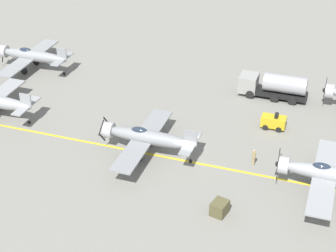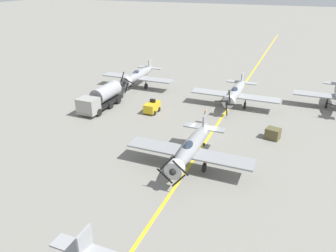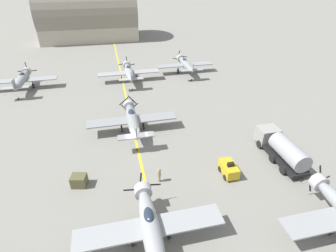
{
  "view_description": "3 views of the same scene",
  "coord_description": "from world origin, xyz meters",
  "px_view_note": "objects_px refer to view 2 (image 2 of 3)",
  "views": [
    {
      "loc": [
        -43.6,
        -12.75,
        31.36
      ],
      "look_at": [
        1.28,
        2.6,
        2.85
      ],
      "focal_mm": 60.0,
      "sensor_mm": 36.0,
      "label": 1
    },
    {
      "loc": [
        -8.44,
        29.98,
        16.55
      ],
      "look_at": [
        2.54,
        3.5,
        3.44
      ],
      "focal_mm": 35.0,
      "sensor_mm": 36.0,
      "label": 2
    },
    {
      "loc": [
        -2.29,
        -26.5,
        19.42
      ],
      "look_at": [
        3.88,
        0.16,
        2.86
      ],
      "focal_mm": 28.0,
      "sensor_mm": 36.0,
      "label": 3
    }
  ],
  "objects_px": {
    "airplane_mid_center": "(191,148)",
    "airplane_near_right": "(138,75)",
    "ground_crew_walking": "(206,116)",
    "airplane_near_center": "(235,93)",
    "supply_crate_by_tanker": "(273,134)",
    "fuel_tanker": "(101,98)",
    "tow_tractor": "(152,107)"
  },
  "relations": [
    {
      "from": "fuel_tanker",
      "to": "supply_crate_by_tanker",
      "type": "relative_size",
      "value": 5.34
    },
    {
      "from": "tow_tractor",
      "to": "supply_crate_by_tanker",
      "type": "distance_m",
      "value": 15.86
    },
    {
      "from": "supply_crate_by_tanker",
      "to": "airplane_mid_center",
      "type": "bearing_deg",
      "value": 54.29
    },
    {
      "from": "airplane_near_right",
      "to": "airplane_near_center",
      "type": "height_order",
      "value": "airplane_near_center"
    },
    {
      "from": "tow_tractor",
      "to": "airplane_mid_center",
      "type": "bearing_deg",
      "value": 129.59
    },
    {
      "from": "fuel_tanker",
      "to": "ground_crew_walking",
      "type": "bearing_deg",
      "value": -177.26
    },
    {
      "from": "airplane_mid_center",
      "to": "supply_crate_by_tanker",
      "type": "bearing_deg",
      "value": -127.81
    },
    {
      "from": "tow_tractor",
      "to": "ground_crew_walking",
      "type": "bearing_deg",
      "value": 175.28
    },
    {
      "from": "airplane_mid_center",
      "to": "supply_crate_by_tanker",
      "type": "xyz_separation_m",
      "value": [
        -6.59,
        -9.16,
        -1.39
      ]
    },
    {
      "from": "airplane_near_right",
      "to": "airplane_near_center",
      "type": "bearing_deg",
      "value": 153.54
    },
    {
      "from": "supply_crate_by_tanker",
      "to": "tow_tractor",
      "type": "bearing_deg",
      "value": -6.93
    },
    {
      "from": "airplane_mid_center",
      "to": "ground_crew_walking",
      "type": "bearing_deg",
      "value": -83.44
    },
    {
      "from": "airplane_mid_center",
      "to": "airplane_near_right",
      "type": "height_order",
      "value": "airplane_near_right"
    },
    {
      "from": "airplane_near_center",
      "to": "supply_crate_by_tanker",
      "type": "xyz_separation_m",
      "value": [
        -6.08,
        8.42,
        -1.39
      ]
    },
    {
      "from": "airplane_near_right",
      "to": "fuel_tanker",
      "type": "relative_size",
      "value": 1.5
    },
    {
      "from": "airplane_near_right",
      "to": "supply_crate_by_tanker",
      "type": "relative_size",
      "value": 8.01
    },
    {
      "from": "tow_tractor",
      "to": "supply_crate_by_tanker",
      "type": "bearing_deg",
      "value": 173.07
    },
    {
      "from": "fuel_tanker",
      "to": "tow_tractor",
      "type": "xyz_separation_m",
      "value": [
        -7.06,
        -1.32,
        -0.72
      ]
    },
    {
      "from": "airplane_near_right",
      "to": "fuel_tanker",
      "type": "distance_m",
      "value": 10.47
    },
    {
      "from": "fuel_tanker",
      "to": "airplane_mid_center",
      "type": "bearing_deg",
      "value": 148.98
    },
    {
      "from": "airplane_near_center",
      "to": "tow_tractor",
      "type": "height_order",
      "value": "airplane_near_center"
    },
    {
      "from": "fuel_tanker",
      "to": "tow_tractor",
      "type": "height_order",
      "value": "fuel_tanker"
    },
    {
      "from": "airplane_mid_center",
      "to": "airplane_near_center",
      "type": "relative_size",
      "value": 1.0
    },
    {
      "from": "airplane_near_right",
      "to": "tow_tractor",
      "type": "height_order",
      "value": "airplane_near_right"
    },
    {
      "from": "airplane_mid_center",
      "to": "airplane_near_right",
      "type": "bearing_deg",
      "value": -53.96
    },
    {
      "from": "airplane_mid_center",
      "to": "supply_crate_by_tanker",
      "type": "height_order",
      "value": "airplane_mid_center"
    },
    {
      "from": "ground_crew_walking",
      "to": "supply_crate_by_tanker",
      "type": "bearing_deg",
      "value": 171.04
    },
    {
      "from": "fuel_tanker",
      "to": "ground_crew_walking",
      "type": "distance_m",
      "value": 14.65
    },
    {
      "from": "airplane_near_center",
      "to": "tow_tractor",
      "type": "relative_size",
      "value": 4.62
    },
    {
      "from": "airplane_near_right",
      "to": "airplane_mid_center",
      "type": "bearing_deg",
      "value": 110.79
    },
    {
      "from": "airplane_mid_center",
      "to": "fuel_tanker",
      "type": "distance_m",
      "value": 18.93
    },
    {
      "from": "tow_tractor",
      "to": "fuel_tanker",
      "type": "bearing_deg",
      "value": 10.62
    }
  ]
}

